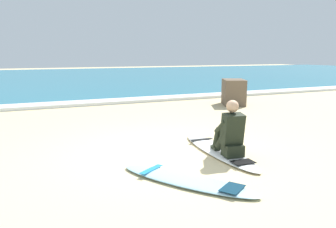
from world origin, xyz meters
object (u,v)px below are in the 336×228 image
surfer_seated (230,134)px  surfboard_spare_near (186,180)px  surfboard_main (218,151)px  shoreline_rock (234,92)px

surfer_seated → surfboard_spare_near: surfer_seated is taller
surfboard_main → shoreline_rock: 5.93m
surfboard_main → surfer_seated: (-0.01, -0.37, 0.40)m
surfer_seated → shoreline_rock: size_ratio=0.89×
surfboard_spare_near → shoreline_rock: 7.47m
surfboard_main → shoreline_rock: size_ratio=2.38×
surfboard_spare_near → surfer_seated: bearing=29.1°
surfboard_spare_near → shoreline_rock: size_ratio=1.96×
surfboard_main → surfboard_spare_near: 1.57m
surfboard_main → surfer_seated: surfer_seated is taller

